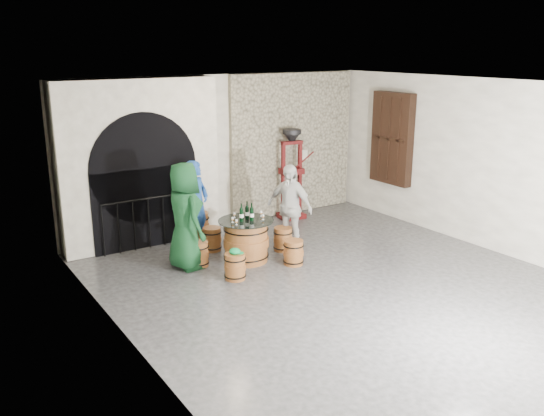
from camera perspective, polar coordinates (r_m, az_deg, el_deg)
ground at (r=9.52m, az=6.76°, el=-7.62°), size 8.00×8.00×0.00m
wall_back at (r=12.26m, az=-5.07°, el=5.58°), size 8.00×0.00×8.00m
wall_left at (r=7.32m, az=-14.39°, el=-1.92°), size 0.00×8.00×8.00m
wall_right at (r=11.54m, az=20.55°, el=3.98°), size 0.00×8.00×8.00m
ceiling at (r=8.76m, az=7.45°, el=11.97°), size 8.00×8.00×0.00m
stone_facing_panel at (r=13.14m, az=2.02°, el=6.32°), size 3.20×0.12×3.18m
arched_opening at (r=11.27m, az=-12.99°, el=4.23°), size 3.10×0.60×3.19m
shuttered_window at (r=12.95m, az=11.78°, el=6.75°), size 0.23×1.10×2.00m
barrel_table at (r=10.37m, az=-2.58°, el=-3.26°), size 1.00×1.00×0.77m
barrel_stool_left at (r=10.25m, az=-7.28°, el=-4.55°), size 0.37×0.37×0.45m
barrel_stool_far at (r=10.99m, az=-5.97°, el=-3.08°), size 0.37×0.37×0.45m
barrel_stool_right at (r=10.93m, az=1.09°, el=-3.10°), size 0.37×0.37×0.45m
barrel_stool_near_right at (r=10.24m, az=2.15°, el=-4.43°), size 0.37×0.37×0.45m
barrel_stool_near_left at (r=9.63m, az=-3.68°, el=-5.81°), size 0.37×0.37×0.45m
green_cap at (r=9.54m, az=-3.68°, el=-4.31°), size 0.23×0.19×0.10m
person_green at (r=9.99m, az=-8.63°, el=-0.81°), size 0.63×0.94×1.88m
person_blue at (r=11.07m, az=-7.46°, el=0.37°), size 0.74×0.68×1.69m
person_white at (r=10.85m, az=1.73°, el=0.08°), size 0.74×1.05×1.65m
wine_bottle_left at (r=10.16m, az=-3.04°, el=-0.60°), size 0.08×0.08×0.32m
wine_bottle_center at (r=10.19m, az=-2.02°, el=-0.54°), size 0.08×0.08×0.32m
wine_bottle_right at (r=10.28m, az=-2.48°, el=-0.39°), size 0.08×0.08×0.32m
tasting_glass_a at (r=9.97m, az=-3.55°, el=-1.42°), size 0.05×0.05×0.10m
tasting_glass_b at (r=10.46m, az=-1.08°, el=-0.57°), size 0.05×0.05×0.10m
tasting_glass_c at (r=10.39m, az=-3.76°, el=-0.71°), size 0.05×0.05×0.10m
tasting_glass_d at (r=10.55m, az=-2.51°, el=-0.44°), size 0.05×0.05×0.10m
tasting_glass_e at (r=10.25m, az=-0.89°, el=-0.91°), size 0.05×0.05×0.10m
tasting_glass_f at (r=10.12m, az=-3.94°, el=-1.18°), size 0.05×0.05×0.10m
side_barrel at (r=11.51m, az=-7.30°, el=-1.89°), size 0.44×0.44×0.59m
corking_press at (r=12.76m, az=1.96°, el=4.06°), size 0.83×0.49×2.01m
control_box at (r=13.26m, az=3.10°, el=5.30°), size 0.18×0.10×0.22m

